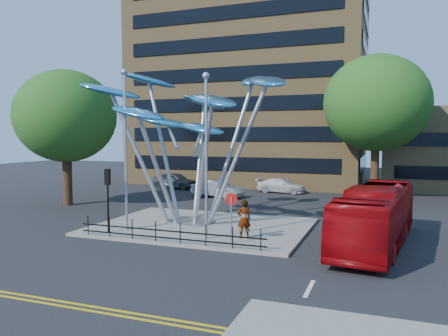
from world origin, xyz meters
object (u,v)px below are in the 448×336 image
at_px(tree_left, 66,116).
at_px(street_lamp_right, 206,141).
at_px(traffic_light_island, 108,187).
at_px(no_entry_sign_island, 231,209).
at_px(street_lamp_left, 125,135).
at_px(red_bus, 376,216).
at_px(pedestrian, 244,219).
at_px(parked_car_mid, 217,189).
at_px(tree_right, 376,103).
at_px(parked_car_right, 281,186).
at_px(leaf_sculpture, 190,110).
at_px(parked_car_left, 175,180).

distance_m(tree_left, street_lamp_right, 16.19).
relative_size(street_lamp_right, traffic_light_island, 2.42).
bearing_deg(street_lamp_right, no_entry_sign_island, -17.87).
height_order(street_lamp_left, no_entry_sign_island, street_lamp_left).
relative_size(red_bus, pedestrian, 5.36).
bearing_deg(parked_car_mid, no_entry_sign_island, -147.46).
bearing_deg(tree_right, pedestrian, -107.58).
relative_size(street_lamp_left, red_bus, 0.84).
bearing_deg(tree_right, street_lamp_left, -124.05).
bearing_deg(parked_car_right, street_lamp_left, 172.35).
relative_size(street_lamp_right, parked_car_mid, 1.83).
distance_m(street_lamp_left, pedestrian, 7.95).
xyz_separation_m(tree_left, parked_car_mid, (9.21, 8.00, -6.05)).
relative_size(tree_left, traffic_light_island, 3.01).
distance_m(tree_right, parked_car_mid, 15.26).
bearing_deg(traffic_light_island, parked_car_right, 77.07).
distance_m(leaf_sculpture, street_lamp_left, 4.28).
bearing_deg(street_lamp_right, parked_car_right, 92.27).
xyz_separation_m(street_lamp_left, parked_car_left, (-6.57, 18.89, -4.54)).
bearing_deg(street_lamp_right, leaf_sculpture, 124.91).
bearing_deg(street_lamp_left, leaf_sculpture, 52.60).
bearing_deg(pedestrian, tree_left, -52.05).
distance_m(no_entry_sign_island, pedestrian, 1.46).
bearing_deg(parked_car_left, no_entry_sign_island, -138.09).
distance_m(red_bus, parked_car_mid, 18.59).
bearing_deg(tree_left, red_bus, -12.46).
height_order(tree_right, street_lamp_right, tree_right).
bearing_deg(red_bus, parked_car_left, 145.95).
xyz_separation_m(leaf_sculpture, parked_car_right, (1.78, 16.32, -6.21)).
relative_size(no_entry_sign_island, red_bus, 0.23).
relative_size(leaf_sculpture, red_bus, 1.21).
bearing_deg(parked_car_mid, red_bus, -125.45).
relative_size(tree_right, parked_car_left, 2.53).
relative_size(parked_car_left, parked_car_mid, 1.05).
bearing_deg(leaf_sculpture, tree_left, 164.45).
bearing_deg(red_bus, no_entry_sign_island, -151.34).
distance_m(tree_left, parked_car_mid, 13.61).
distance_m(tree_left, pedestrian, 18.28).
bearing_deg(street_lamp_right, tree_right, 68.46).
bearing_deg(street_lamp_left, parked_car_mid, 91.15).
height_order(street_lamp_right, parked_car_mid, street_lamp_right).
distance_m(tree_left, red_bus, 23.65).
relative_size(tree_left, parked_car_mid, 2.27).
bearing_deg(no_entry_sign_island, red_bus, 21.12).
xyz_separation_m(red_bus, parked_car_mid, (-13.29, 12.97, -0.71)).
relative_size(tree_left, pedestrian, 5.27).
bearing_deg(parked_car_right, leaf_sculpture, 178.32).
relative_size(tree_right, no_entry_sign_island, 4.94).
relative_size(pedestrian, parked_car_mid, 0.43).
bearing_deg(traffic_light_island, street_lamp_right, 5.19).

